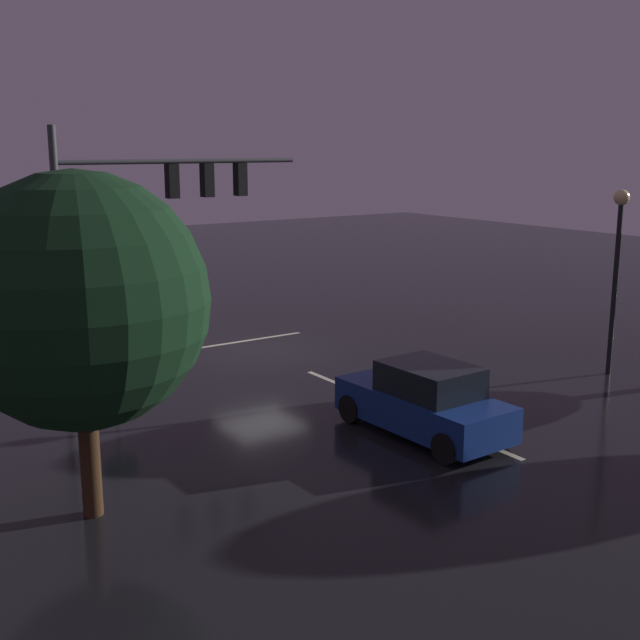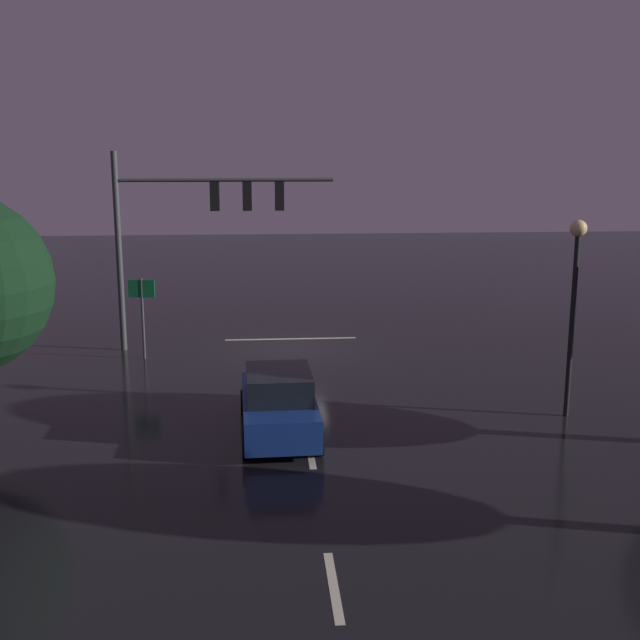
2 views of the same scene
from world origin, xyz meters
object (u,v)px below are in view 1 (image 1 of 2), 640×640
car_approaching (424,401)px  route_sign (112,314)px  traffic_signal_assembly (151,204)px  tree_right_near (80,302)px  street_lamp_left_kerb (618,247)px

car_approaching → route_sign: (4.45, -7.75, 1.23)m
traffic_signal_assembly → tree_right_near: bearing=60.5°
traffic_signal_assembly → car_approaching: size_ratio=1.74×
car_approaching → traffic_signal_assembly: bearing=-73.7°
car_approaching → street_lamp_left_kerb: street_lamp_left_kerb is taller
traffic_signal_assembly → car_approaching: 10.28m
route_sign → car_approaching: bearing=119.9°
car_approaching → tree_right_near: (7.65, -0.26, 3.11)m
traffic_signal_assembly → street_lamp_left_kerb: bearing=141.6°
street_lamp_left_kerb → tree_right_near: bearing=1.9°
street_lamp_left_kerb → route_sign: 14.20m
street_lamp_left_kerb → car_approaching: bearing=5.7°
traffic_signal_assembly → car_approaching: bearing=106.3°
route_sign → tree_right_near: size_ratio=0.46×
traffic_signal_assembly → route_sign: bearing=36.5°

